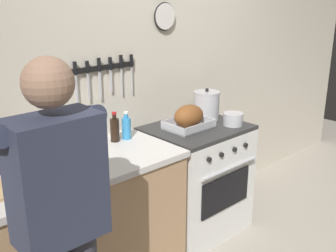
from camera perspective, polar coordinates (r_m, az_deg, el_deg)
wall_back at (r=3.17m, az=-3.30°, el=7.48°), size 6.00×0.13×2.60m
counter_block at (r=2.61m, az=-19.23°, el=-16.14°), size 2.03×0.65×0.90m
stove at (r=3.33m, az=3.93°, el=-7.45°), size 0.76×0.67×0.90m
person_cook at (r=1.88m, az=-15.19°, el=-12.25°), size 0.51×0.63×1.66m
roasting_pan at (r=3.09m, az=2.95°, el=1.15°), size 0.35×0.26×0.19m
stock_pot at (r=3.33m, az=5.45°, el=2.91°), size 0.21×0.21×0.26m
saucepan at (r=3.22m, az=9.15°, el=0.99°), size 0.16×0.16×0.10m
cutting_board at (r=2.34m, az=-20.62°, el=-7.75°), size 0.36×0.24×0.02m
bottle_soy_sauce at (r=2.84m, az=-7.51°, el=-0.46°), size 0.06×0.06×0.21m
bottle_dish_soap at (r=2.88m, az=-5.88°, el=-0.23°), size 0.07×0.07×0.20m
bottle_wine_red at (r=2.50m, az=-22.61°, el=-3.31°), size 0.08×0.08×0.31m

